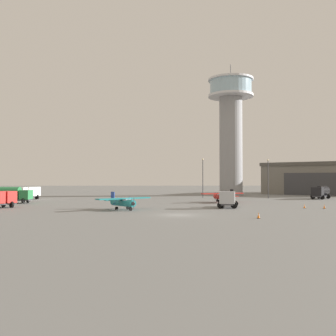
% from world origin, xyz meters
% --- Properties ---
extents(ground_plane, '(400.00, 400.00, 0.00)m').
position_xyz_m(ground_plane, '(0.00, 0.00, 0.00)').
color(ground_plane, slate).
extents(control_tower, '(12.31, 12.31, 35.88)m').
position_xyz_m(control_tower, '(16.51, 56.42, 19.68)').
color(control_tower, gray).
rests_on(control_tower, ground_plane).
extents(hangar, '(37.46, 35.06, 9.18)m').
position_xyz_m(hangar, '(45.00, 64.05, 4.61)').
color(hangar, '#6B665B').
rests_on(hangar, ground_plane).
extents(airplane_red, '(8.60, 6.83, 2.61)m').
position_xyz_m(airplane_red, '(9.56, 25.24, 1.22)').
color(airplane_red, red).
rests_on(airplane_red, ground_plane).
extents(airplane_teal, '(7.61, 6.76, 2.56)m').
position_xyz_m(airplane_teal, '(-7.87, 8.04, 1.20)').
color(airplane_teal, teal).
rests_on(airplane_teal, ground_plane).
extents(truck_fuel_tanker_green, '(6.17, 3.44, 3.04)m').
position_xyz_m(truck_fuel_tanker_green, '(-29.69, 23.44, 1.66)').
color(truck_fuel_tanker_green, '#38383D').
rests_on(truck_fuel_tanker_green, ground_plane).
extents(truck_box_white, '(4.23, 6.70, 2.72)m').
position_xyz_m(truck_box_white, '(-31.32, 35.48, 1.59)').
color(truck_box_white, '#38383D').
rests_on(truck_box_white, ground_plane).
extents(truck_flatbed_silver, '(3.88, 6.17, 2.58)m').
position_xyz_m(truck_flatbed_silver, '(8.05, 11.34, 1.25)').
color(truck_flatbed_silver, '#38383D').
rests_on(truck_flatbed_silver, ground_plane).
extents(truck_fuel_tanker_black, '(5.99, 6.73, 2.88)m').
position_xyz_m(truck_fuel_tanker_black, '(33.48, 37.88, 1.64)').
color(truck_fuel_tanker_black, '#38383D').
rests_on(truck_fuel_tanker_black, ground_plane).
extents(light_post_west, '(0.44, 0.44, 9.39)m').
position_xyz_m(light_post_west, '(7.52, 43.68, 5.54)').
color(light_post_west, '#38383D').
rests_on(light_post_west, ground_plane).
extents(light_post_east, '(0.44, 0.44, 9.05)m').
position_xyz_m(light_post_east, '(22.25, 40.25, 5.36)').
color(light_post_east, '#38383D').
rests_on(light_post_east, ground_plane).
extents(traffic_cone_near_left, '(0.36, 0.36, 0.70)m').
position_xyz_m(traffic_cone_near_left, '(8.96, -4.37, 0.35)').
color(traffic_cone_near_left, black).
rests_on(traffic_cone_near_left, ground_plane).
extents(traffic_cone_near_right, '(0.36, 0.36, 0.61)m').
position_xyz_m(traffic_cone_near_right, '(19.81, 10.80, 0.30)').
color(traffic_cone_near_right, black).
rests_on(traffic_cone_near_right, ground_plane).
extents(traffic_cone_mid_apron, '(0.36, 0.36, 0.69)m').
position_xyz_m(traffic_cone_mid_apron, '(22.49, 9.86, 0.34)').
color(traffic_cone_mid_apron, black).
rests_on(traffic_cone_mid_apron, ground_plane).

